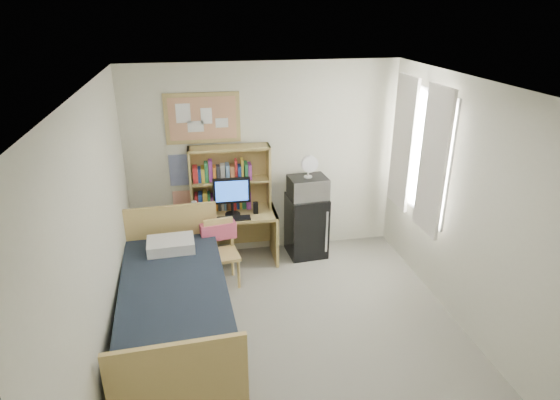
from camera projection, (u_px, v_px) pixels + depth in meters
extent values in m
cube|color=gray|center=(298.00, 343.00, 4.86)|extent=(3.60, 4.20, 0.02)
cube|color=white|center=(302.00, 89.00, 3.85)|extent=(3.60, 4.20, 0.02)
cube|color=beige|center=(264.00, 161.00, 6.25)|extent=(3.60, 0.04, 2.60)
cube|color=beige|center=(97.00, 248.00, 4.04)|extent=(0.04, 4.20, 2.60)
cube|color=beige|center=(475.00, 215.00, 4.66)|extent=(0.04, 4.20, 2.60)
cube|color=white|center=(419.00, 152.00, 5.63)|extent=(0.10, 1.40, 1.70)
cube|color=white|center=(433.00, 162.00, 5.26)|extent=(0.04, 0.55, 1.70)
cube|color=white|center=(403.00, 143.00, 5.98)|extent=(0.04, 0.55, 1.70)
cube|color=tan|center=(203.00, 118.00, 5.86)|extent=(0.94, 0.03, 0.64)
cube|color=navy|center=(181.00, 170.00, 6.07)|extent=(0.30, 0.01, 0.42)
cube|color=#DA4C26|center=(184.00, 203.00, 6.26)|extent=(0.28, 0.01, 0.36)
cube|color=tan|center=(233.00, 237.00, 6.26)|extent=(1.16, 0.59, 0.72)
cube|color=#D6B565|center=(223.00, 254.00, 5.72)|extent=(0.47, 0.47, 0.83)
cube|color=black|center=(306.00, 225.00, 6.44)|extent=(0.54, 0.54, 0.85)
cube|color=black|center=(176.00, 309.00, 4.88)|extent=(1.21, 2.26, 0.61)
cube|color=tan|center=(230.00, 178.00, 6.09)|extent=(1.05, 0.28, 0.86)
cube|color=black|center=(232.00, 197.00, 5.97)|extent=(0.47, 0.04, 0.50)
cube|color=black|center=(234.00, 219.00, 5.93)|extent=(0.44, 0.15, 0.02)
cube|color=black|center=(209.00, 211.00, 5.99)|extent=(0.07, 0.07, 0.16)
cube|color=black|center=(256.00, 208.00, 6.08)|extent=(0.06, 0.06, 0.15)
cylinder|color=white|center=(195.00, 210.00, 5.91)|extent=(0.07, 0.07, 0.24)
cube|color=#D3506B|center=(218.00, 231.00, 5.80)|extent=(0.46, 0.20, 0.21)
cube|color=#B8B8BD|center=(308.00, 187.00, 6.20)|extent=(0.52, 0.41, 0.28)
cylinder|color=white|center=(308.00, 167.00, 6.09)|extent=(0.23, 0.23, 0.27)
cube|color=white|center=(171.00, 245.00, 5.41)|extent=(0.55, 0.40, 0.13)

